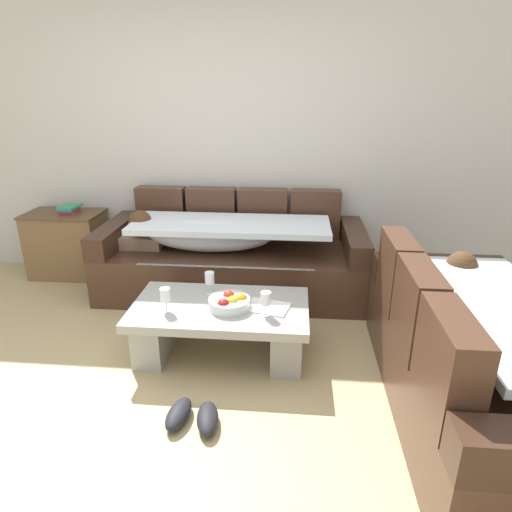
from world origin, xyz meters
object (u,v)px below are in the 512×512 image
object	(u,v)px
wine_glass_near_right	(266,299)
book_stack_on_cabinet	(69,209)
fruit_bowl	(230,302)
open_magazine	(268,307)
couch_near_window	(475,360)
wine_glass_near_left	(165,295)
side_cabinet	(68,244)
pair_of_shoes	(193,416)
coffee_table	(221,323)
couch_along_wall	(229,257)
wine_glass_far_back	(210,279)

from	to	relation	value
wine_glass_near_right	book_stack_on_cabinet	size ratio (longest dim) A/B	0.74
fruit_bowl	open_magazine	bearing A→B (deg)	6.09
couch_near_window	fruit_bowl	distance (m)	1.51
book_stack_on_cabinet	fruit_bowl	bearing A→B (deg)	-37.15
couch_near_window	wine_glass_near_left	bearing A→B (deg)	80.04
wine_glass_near_right	side_cabinet	world-z (taller)	side_cabinet
wine_glass_near_right	pair_of_shoes	bearing A→B (deg)	-121.64
coffee_table	open_magazine	xyz separation A→B (m)	(0.33, -0.01, 0.15)
side_cabinet	fruit_bowl	bearing A→B (deg)	-35.94
couch_along_wall	wine_glass_near_right	xyz separation A→B (m)	(0.42, -1.17, 0.16)
couch_along_wall	wine_glass_near_left	world-z (taller)	couch_along_wall
fruit_bowl	side_cabinet	xyz separation A→B (m)	(-1.81, 1.31, -0.10)
open_magazine	pair_of_shoes	distance (m)	0.86
wine_glass_far_back	side_cabinet	xyz separation A→B (m)	(-1.64, 1.10, -0.17)
couch_along_wall	wine_glass_far_back	bearing A→B (deg)	-90.22
wine_glass_near_left	book_stack_on_cabinet	bearing A→B (deg)	133.47
fruit_bowl	open_magazine	world-z (taller)	fruit_bowl
wine_glass_far_back	book_stack_on_cabinet	bearing A→B (deg)	144.67
open_magazine	book_stack_on_cabinet	size ratio (longest dim) A/B	1.25
couch_near_window	wine_glass_far_back	xyz separation A→B (m)	(-1.62, 0.62, 0.16)
fruit_bowl	wine_glass_near_left	world-z (taller)	wine_glass_near_left
side_cabinet	wine_glass_far_back	bearing A→B (deg)	-34.01
wine_glass_near_right	couch_near_window	bearing A→B (deg)	-15.31
fruit_bowl	open_magazine	xyz separation A→B (m)	(0.25, 0.03, -0.04)
wine_glass_near_right	open_magazine	size ratio (longest dim) A/B	0.59
coffee_table	side_cabinet	distance (m)	2.16
fruit_bowl	pair_of_shoes	bearing A→B (deg)	-100.01
coffee_table	wine_glass_far_back	size ratio (longest dim) A/B	7.23
couch_along_wall	couch_near_window	distance (m)	2.21
wine_glass_near_left	wine_glass_far_back	distance (m)	0.38
couch_along_wall	fruit_bowl	bearing A→B (deg)	-81.06
couch_along_wall	fruit_bowl	distance (m)	1.10
side_cabinet	wine_glass_near_left	bearing A→B (deg)	-44.93
open_magazine	fruit_bowl	bearing A→B (deg)	-159.37
wine_glass_far_back	pair_of_shoes	size ratio (longest dim) A/B	0.51
coffee_table	pair_of_shoes	distance (m)	0.74
couch_along_wall	wine_glass_near_left	size ratio (longest dim) A/B	14.04
couch_near_window	coffee_table	distance (m)	1.59
pair_of_shoes	open_magazine	bearing A→B (deg)	62.08
book_stack_on_cabinet	couch_near_window	bearing A→B (deg)	-28.45
fruit_bowl	wine_glass_near_right	world-z (taller)	wine_glass_near_right
wine_glass_far_back	fruit_bowl	bearing A→B (deg)	-50.11
couch_near_window	side_cabinet	xyz separation A→B (m)	(-3.26, 1.72, -0.01)
couch_near_window	book_stack_on_cabinet	size ratio (longest dim) A/B	8.66
couch_along_wall	wine_glass_near_left	xyz separation A→B (m)	(-0.24, -1.17, 0.16)
fruit_bowl	wine_glass_far_back	size ratio (longest dim) A/B	1.69
coffee_table	book_stack_on_cabinet	bearing A→B (deg)	142.47
couch_near_window	book_stack_on_cabinet	distance (m)	3.64
fruit_bowl	book_stack_on_cabinet	world-z (taller)	book_stack_on_cabinet
book_stack_on_cabinet	pair_of_shoes	bearing A→B (deg)	-50.82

